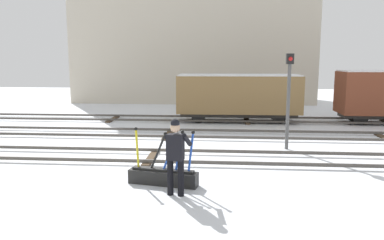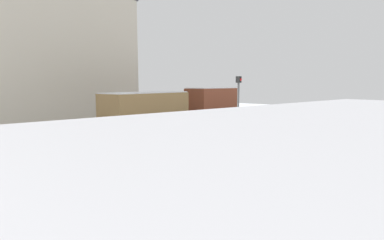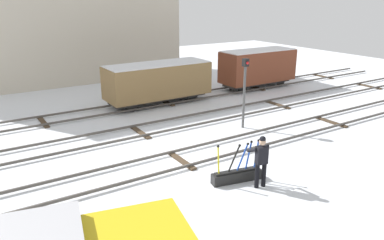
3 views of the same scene
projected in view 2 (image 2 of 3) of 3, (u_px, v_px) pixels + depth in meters
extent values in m
plane|color=silver|center=(220.00, 155.00, 12.15)|extent=(60.00, 60.00, 0.00)
cube|color=#4C4742|center=(236.00, 154.00, 11.69)|extent=(44.00, 0.07, 0.10)
cube|color=#4C4742|center=(206.00, 149.00, 12.57)|extent=(44.00, 0.07, 0.10)
cube|color=#423323|center=(220.00, 154.00, 12.14)|extent=(0.24, 1.94, 0.08)
cube|color=#423323|center=(294.00, 129.00, 18.98)|extent=(0.24, 1.94, 0.08)
cube|color=#423323|center=(329.00, 117.00, 25.83)|extent=(0.24, 1.94, 0.08)
cube|color=#4C4742|center=(167.00, 143.00, 14.01)|extent=(44.00, 0.07, 0.10)
cube|color=#4C4742|center=(146.00, 139.00, 14.90)|extent=(44.00, 0.07, 0.10)
cube|color=#423323|center=(156.00, 143.00, 14.46)|extent=(0.24, 1.94, 0.08)
cube|color=#423323|center=(243.00, 124.00, 21.31)|extent=(0.24, 1.94, 0.08)
cube|color=#423323|center=(287.00, 114.00, 28.15)|extent=(0.24, 1.94, 0.08)
cube|color=#4C4742|center=(116.00, 134.00, 16.46)|extent=(44.00, 0.07, 0.10)
cube|color=#4C4742|center=(101.00, 131.00, 17.35)|extent=(44.00, 0.07, 0.10)
cube|color=#423323|center=(47.00, 144.00, 14.18)|extent=(0.24, 1.94, 0.08)
cube|color=#423323|center=(152.00, 127.00, 19.65)|extent=(0.24, 1.94, 0.08)
cube|color=#423323|center=(211.00, 118.00, 25.13)|extent=(0.24, 1.94, 0.08)
cube|color=#423323|center=(250.00, 112.00, 30.60)|extent=(0.24, 1.94, 0.08)
cube|color=black|center=(285.00, 156.00, 11.22)|extent=(1.84, 0.71, 0.36)
cube|color=black|center=(285.00, 151.00, 11.19)|extent=(1.63, 0.52, 0.06)
cylinder|color=yellow|center=(275.00, 140.00, 10.69)|extent=(0.11, 0.08, 1.05)
sphere|color=black|center=(275.00, 126.00, 10.61)|extent=(0.09, 0.09, 0.09)
cylinder|color=black|center=(284.00, 139.00, 11.06)|extent=(0.47, 0.15, 0.99)
sphere|color=black|center=(288.00, 126.00, 11.13)|extent=(0.09, 0.09, 0.09)
cylinder|color=#1E47B7|center=(289.00, 138.00, 11.26)|extent=(0.44, 0.14, 1.00)
sphere|color=black|center=(292.00, 125.00, 11.33)|extent=(0.09, 0.09, 0.09)
cylinder|color=#1E47B7|center=(292.00, 137.00, 11.41)|extent=(0.25, 0.10, 1.04)
sphere|color=black|center=(294.00, 123.00, 11.41)|extent=(0.09, 0.09, 0.09)
cylinder|color=#1E47B7|center=(296.00, 136.00, 11.60)|extent=(0.19, 0.09, 1.05)
sphere|color=black|center=(298.00, 123.00, 11.58)|extent=(0.09, 0.09, 0.09)
cylinder|color=black|center=(307.00, 151.00, 10.97)|extent=(0.15, 0.15, 0.86)
cylinder|color=black|center=(310.00, 150.00, 11.14)|extent=(0.15, 0.15, 0.86)
cube|color=black|center=(310.00, 131.00, 10.96)|extent=(0.42, 0.31, 0.61)
sphere|color=tan|center=(310.00, 119.00, 10.91)|extent=(0.23, 0.23, 0.23)
sphere|color=black|center=(310.00, 117.00, 10.90)|extent=(0.21, 0.21, 0.21)
cylinder|color=black|center=(300.00, 128.00, 11.01)|extent=(0.22, 0.57, 0.34)
cylinder|color=black|center=(307.00, 127.00, 11.26)|extent=(0.22, 0.55, 0.40)
cylinder|color=#4C4C4C|center=(238.00, 109.00, 16.60)|extent=(0.12, 0.12, 3.00)
cube|color=black|center=(239.00, 79.00, 16.40)|extent=(0.24, 0.24, 0.36)
sphere|color=red|center=(241.00, 79.00, 16.32)|extent=(0.14, 0.14, 0.14)
cube|color=beige|center=(27.00, 53.00, 22.49)|extent=(17.53, 5.65, 10.56)
cube|color=#2D2B28|center=(147.00, 123.00, 19.24)|extent=(5.86, 1.40, 0.20)
cube|color=olive|center=(147.00, 107.00, 19.12)|extent=(6.18, 2.27, 1.85)
cube|color=white|center=(146.00, 92.00, 19.00)|extent=(6.05, 2.18, 0.06)
cylinder|color=black|center=(129.00, 128.00, 17.32)|extent=(0.70, 0.11, 0.70)
cylinder|color=black|center=(116.00, 126.00, 18.04)|extent=(0.70, 0.11, 0.70)
cylinder|color=black|center=(174.00, 121.00, 20.46)|extent=(0.70, 0.11, 0.70)
cylinder|color=black|center=(161.00, 120.00, 21.19)|extent=(0.70, 0.11, 0.70)
cube|color=#2D2B28|center=(213.00, 114.00, 25.21)|extent=(5.07, 1.22, 0.20)
cube|color=brown|center=(213.00, 100.00, 25.07)|extent=(5.34, 2.02, 2.07)
cube|color=white|center=(213.00, 88.00, 24.94)|extent=(5.23, 1.94, 0.06)
cylinder|color=black|center=(206.00, 116.00, 23.53)|extent=(0.70, 0.10, 0.70)
cylinder|color=black|center=(195.00, 115.00, 24.22)|extent=(0.70, 0.10, 0.70)
cylinder|color=black|center=(229.00, 113.00, 26.22)|extent=(0.70, 0.10, 0.70)
cylinder|color=black|center=(218.00, 112.00, 26.90)|extent=(0.70, 0.10, 0.70)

